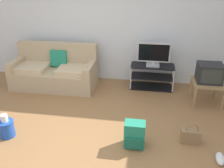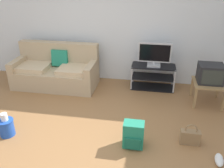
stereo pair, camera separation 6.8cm
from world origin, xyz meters
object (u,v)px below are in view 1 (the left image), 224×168
Objects in this scene: side_table at (207,85)px; flat_tv at (154,55)px; backpack at (135,135)px; crt_tv at (209,73)px; tv_stand at (152,76)px; handbag at (191,136)px; cleaning_bucket at (6,127)px; couch at (55,71)px.

flat_tv is at bearing 155.05° from side_table.
crt_tv is at bearing 32.57° from backpack.
handbag is at bearing -71.87° from tv_stand.
crt_tv is 1.31× the size of handbag.
tv_stand is 3.06m from cleaning_bucket.
couch is 3.18× the size of side_table.
tv_stand is 1.63× the size of side_table.
crt_tv is 2.04m from backpack.
couch reaches higher than cleaning_bucket.
tv_stand is at bearing 154.06° from side_table.
couch reaches higher than tv_stand.
tv_stand is 1.35× the size of flat_tv.
side_table is 3.65m from cleaning_bucket.
couch is 3.20m from crt_tv.
side_table is at bearing -24.95° from flat_tv.
side_table reaches higher than handbag.
backpack is at bearing -96.68° from flat_tv.
crt_tv is at bearing -24.22° from flat_tv.
couch reaches higher than handbag.
backpack is 1.17× the size of handbag.
tv_stand is 1.22m from crt_tv.
backpack is 1.02× the size of cleaning_bucket.
flat_tv is (0.00, -0.02, 0.51)m from tv_stand.
cleaning_bucket is (-1.99, -0.08, -0.04)m from backpack.
handbag is (-0.45, -1.33, -0.50)m from crt_tv.
side_table is 1.26× the size of crt_tv.
flat_tv is at bearing 155.78° from crt_tv.
side_table reaches higher than cleaning_bucket.
cleaning_bucket is (-3.27, -1.59, -0.22)m from side_table.
tv_stand is 0.51m from flat_tv.
flat_tv reaches higher than side_table.
side_table is 1.42× the size of backpack.
handbag is at bearing -71.66° from flat_tv.
couch is 2.63× the size of flat_tv.
cleaning_bucket is at bearing -136.55° from tv_stand.
tv_stand reaches higher than backpack.
couch is 4.59× the size of cleaning_bucket.
side_table reaches higher than backpack.
backpack is (-0.23, -2.00, -0.57)m from flat_tv.
crt_tv is 3.68m from cleaning_bucket.
tv_stand is 2.70× the size of handbag.
backpack reaches higher than handbag.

